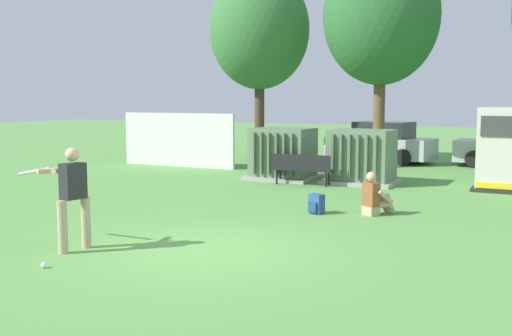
{
  "coord_description": "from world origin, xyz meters",
  "views": [
    {
      "loc": [
        5.4,
        -8.57,
        2.55
      ],
      "look_at": [
        -0.75,
        3.5,
        1.0
      ],
      "focal_mm": 42.91,
      "sensor_mm": 36.0,
      "label": 1
    }
  ],
  "objects": [
    {
      "name": "sports_ball",
      "position": [
        -1.53,
        -2.02,
        0.04
      ],
      "size": [
        0.09,
        0.09,
        0.09
      ],
      "primitive_type": "sphere",
      "color": "white",
      "rests_on": "ground"
    },
    {
      "name": "seated_spectator",
      "position": [
        1.71,
        4.41,
        0.38
      ],
      "size": [
        0.68,
        0.78,
        0.96
      ],
      "color": "tan",
      "rests_on": "ground"
    },
    {
      "name": "park_bench",
      "position": [
        -1.5,
        7.92,
        0.54
      ],
      "size": [
        1.82,
        0.52,
        0.92
      ],
      "color": "black",
      "rests_on": "ground"
    },
    {
      "name": "parked_car_leftmost",
      "position": [
        -1.24,
        15.5,
        0.75
      ],
      "size": [
        4.39,
        2.34,
        1.62
      ],
      "color": "#B2B2B7",
      "rests_on": "ground"
    },
    {
      "name": "generator_enclosure",
      "position": [
        3.91,
        9.49,
        1.14
      ],
      "size": [
        1.6,
        1.4,
        2.3
      ],
      "color": "#262626",
      "rests_on": "ground"
    },
    {
      "name": "tree_center_left",
      "position": [
        -0.78,
        13.48,
        5.48
      ],
      "size": [
        4.18,
        4.18,
        7.99
      ],
      "color": "brown",
      "rests_on": "ground"
    },
    {
      "name": "tree_left",
      "position": [
        -5.84,
        13.8,
        5.27
      ],
      "size": [
        4.02,
        4.02,
        7.68
      ],
      "color": "#4C3828",
      "rests_on": "ground"
    },
    {
      "name": "batter",
      "position": [
        -1.94,
        -0.98,
        0.98
      ],
      "size": [
        1.62,
        0.73,
        1.74
      ],
      "color": "tan",
      "rests_on": "ground"
    },
    {
      "name": "fence_panel",
      "position": [
        -7.61,
        10.5,
        1.0
      ],
      "size": [
        4.8,
        0.12,
        2.0
      ],
      "primitive_type": "cube",
      "color": "silver",
      "rests_on": "ground"
    },
    {
      "name": "ground_plane",
      "position": [
        0.0,
        0.0,
        0.0
      ],
      "size": [
        96.0,
        96.0,
        0.0
      ],
      "primitive_type": "plane",
      "color": "#5B9947"
    },
    {
      "name": "transformer_west",
      "position": [
        -2.54,
        8.89,
        0.79
      ],
      "size": [
        2.1,
        1.7,
        1.62
      ],
      "color": "#9E9B93",
      "rests_on": "ground"
    },
    {
      "name": "transformer_mid_west",
      "position": [
        -0.04,
        9.07,
        0.79
      ],
      "size": [
        2.1,
        1.7,
        1.62
      ],
      "color": "#9E9B93",
      "rests_on": "ground"
    },
    {
      "name": "backpack",
      "position": [
        0.53,
        3.94,
        0.21
      ],
      "size": [
        0.37,
        0.34,
        0.44
      ],
      "color": "#264C8C",
      "rests_on": "ground"
    }
  ]
}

